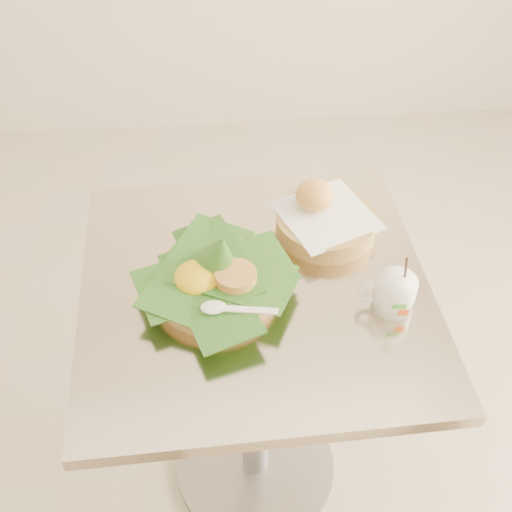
{
  "coord_description": "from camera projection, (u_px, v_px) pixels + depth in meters",
  "views": [
    {
      "loc": [
        0.01,
        -0.89,
        1.69
      ],
      "look_at": [
        0.09,
        0.01,
        0.82
      ],
      "focal_mm": 45.0,
      "sensor_mm": 36.0,
      "label": 1
    }
  ],
  "objects": [
    {
      "name": "rice_basket",
      "position": [
        216.0,
        276.0,
        1.25
      ],
      "size": [
        0.31,
        0.31,
        0.15
      ],
      "rotation": [
        0.0,
        0.0,
        0.15
      ],
      "color": "#A68347",
      "rests_on": "cafe_table"
    },
    {
      "name": "floor",
      "position": [
        223.0,
        470.0,
        1.81
      ],
      "size": [
        3.6,
        3.6,
        0.0
      ],
      "primitive_type": "plane",
      "color": "beige",
      "rests_on": "ground"
    },
    {
      "name": "bread_basket",
      "position": [
        324.0,
        218.0,
        1.39
      ],
      "size": [
        0.24,
        0.24,
        0.11
      ],
      "rotation": [
        0.0,
        0.0,
        -0.4
      ],
      "color": "#A68347",
      "rests_on": "cafe_table"
    },
    {
      "name": "cafe_table",
      "position": [
        255.0,
        352.0,
        1.45
      ],
      "size": [
        0.72,
        0.72,
        0.75
      ],
      "rotation": [
        0.0,
        0.0,
        0.03
      ],
      "color": "gray",
      "rests_on": "floor"
    },
    {
      "name": "coffee_mug",
      "position": [
        393.0,
        292.0,
        1.23
      ],
      "size": [
        0.11,
        0.08,
        0.14
      ],
      "rotation": [
        0.0,
        0.0,
        -0.06
      ],
      "color": "white",
      "rests_on": "cafe_table"
    }
  ]
}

